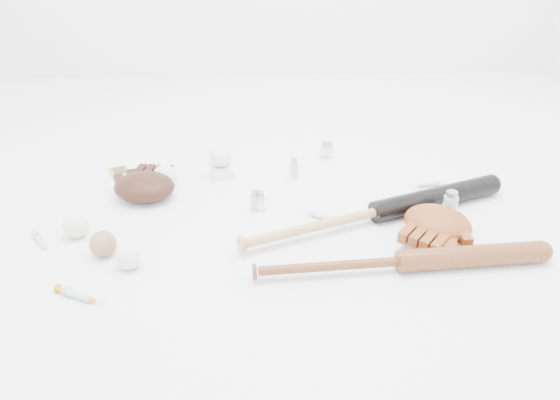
{
  "coord_description": "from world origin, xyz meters",
  "views": [
    {
      "loc": [
        -0.07,
        -1.4,
        0.88
      ],
      "look_at": [
        -0.01,
        0.03,
        0.06
      ],
      "focal_mm": 35.0,
      "sensor_mm": 36.0,
      "label": 1
    }
  ],
  "objects_px": {
    "bat_dark": "(377,212)",
    "bat_wood": "(401,261)",
    "glove_dark": "(144,186)",
    "pedestal": "(221,171)"
  },
  "relations": [
    {
      "from": "bat_wood",
      "to": "glove_dark",
      "type": "relative_size",
      "value": 3.53
    },
    {
      "from": "bat_dark",
      "to": "bat_wood",
      "type": "height_order",
      "value": "bat_dark"
    },
    {
      "from": "bat_wood",
      "to": "pedestal",
      "type": "height_order",
      "value": "bat_wood"
    },
    {
      "from": "bat_dark",
      "to": "bat_wood",
      "type": "distance_m",
      "value": 0.25
    },
    {
      "from": "glove_dark",
      "to": "bat_dark",
      "type": "bearing_deg",
      "value": -5.35
    },
    {
      "from": "bat_wood",
      "to": "pedestal",
      "type": "bearing_deg",
      "value": 127.33
    },
    {
      "from": "pedestal",
      "to": "glove_dark",
      "type": "bearing_deg",
      "value": -149.67
    },
    {
      "from": "bat_dark",
      "to": "glove_dark",
      "type": "height_order",
      "value": "glove_dark"
    },
    {
      "from": "bat_wood",
      "to": "glove_dark",
      "type": "xyz_separation_m",
      "value": [
        -0.74,
        0.43,
        0.01
      ]
    },
    {
      "from": "bat_dark",
      "to": "pedestal",
      "type": "relative_size",
      "value": 12.59
    }
  ]
}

